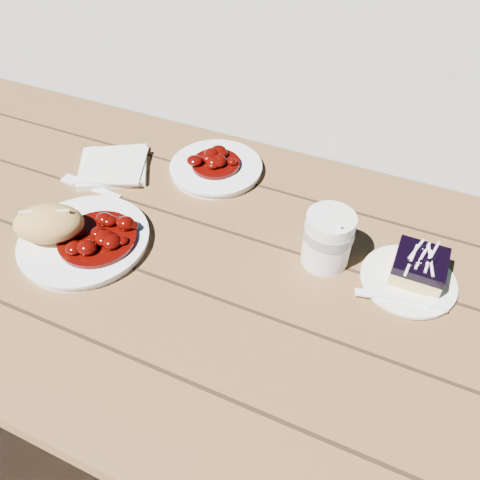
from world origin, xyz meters
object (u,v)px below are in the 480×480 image
at_px(second_plate, 216,168).
at_px(main_plate, 85,241).
at_px(dessert_plate, 408,281).
at_px(picnic_table, 191,301).
at_px(blueberry_cake, 419,266).
at_px(bread_roll, 49,224).
at_px(coffee_cup, 328,239).

bearing_deg(second_plate, main_plate, -112.85).
relative_size(dessert_plate, second_plate, 0.80).
height_order(main_plate, dessert_plate, main_plate).
xyz_separation_m(picnic_table, blueberry_cake, (0.42, 0.11, 0.20)).
height_order(bread_roll, second_plate, bread_roll).
bearing_deg(coffee_cup, picnic_table, -161.30).
distance_m(main_plate, coffee_cup, 0.47).
relative_size(picnic_table, bread_roll, 15.23).
bearing_deg(bread_roll, second_plate, 60.69).
xyz_separation_m(bread_roll, blueberry_cake, (0.66, 0.19, -0.02)).
relative_size(main_plate, blueberry_cake, 2.78).
xyz_separation_m(picnic_table, bread_roll, (-0.24, -0.08, 0.21)).
relative_size(picnic_table, dessert_plate, 12.23).
height_order(picnic_table, dessert_plate, dessert_plate).
relative_size(bread_roll, blueberry_cake, 1.49).
relative_size(bread_roll, second_plate, 0.64).
bearing_deg(picnic_table, dessert_plate, 12.73).
height_order(coffee_cup, second_plate, coffee_cup).
bearing_deg(dessert_plate, blueberry_cake, 56.31).
relative_size(picnic_table, blueberry_cake, 22.76).
xyz_separation_m(main_plate, blueberry_cake, (0.60, 0.17, 0.03)).
height_order(blueberry_cake, second_plate, blueberry_cake).
bearing_deg(main_plate, dessert_plate, 14.67).
distance_m(picnic_table, blueberry_cake, 0.47).
distance_m(blueberry_cake, coffee_cup, 0.17).
xyz_separation_m(dessert_plate, blueberry_cake, (0.01, 0.01, 0.03)).
bearing_deg(blueberry_cake, dessert_plate, -123.48).
distance_m(main_plate, second_plate, 0.34).
bearing_deg(dessert_plate, coffee_cup, -177.63).
distance_m(dessert_plate, coffee_cup, 0.16).
bearing_deg(picnic_table, second_plate, 102.19).
height_order(picnic_table, second_plate, second_plate).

